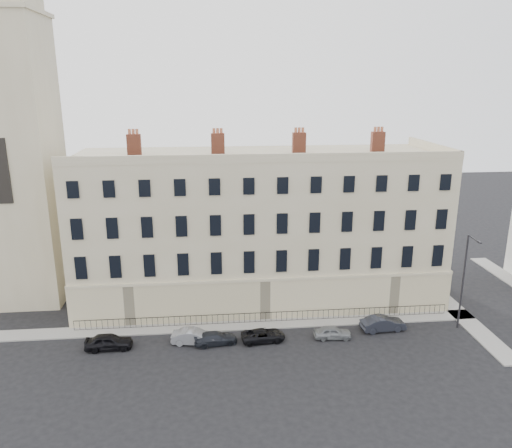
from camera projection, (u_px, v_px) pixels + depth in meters
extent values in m
plane|color=black|center=(343.00, 349.00, 42.32)|extent=(160.00, 160.00, 0.00)
cube|color=#B8AC89|center=(259.00, 226.00, 51.15)|extent=(36.00, 12.00, 15.00)
cube|color=beige|center=(265.00, 301.00, 46.86)|extent=(36.10, 0.18, 4.00)
cube|color=beige|center=(423.00, 270.00, 54.38)|extent=(0.18, 12.10, 4.00)
cube|color=#B8AC89|center=(266.00, 158.00, 43.37)|extent=(36.00, 0.35, 0.80)
cube|color=#B8AC89|center=(433.00, 147.00, 50.65)|extent=(0.35, 12.00, 0.80)
cube|color=brown|center=(134.00, 145.00, 47.66)|extent=(1.30, 0.70, 2.00)
cube|color=brown|center=(218.00, 144.00, 48.42)|extent=(1.30, 0.70, 2.00)
cube|color=brown|center=(299.00, 143.00, 49.18)|extent=(1.30, 0.70, 2.00)
cube|color=brown|center=(378.00, 142.00, 49.93)|extent=(1.30, 0.70, 2.00)
cube|color=#B8AC89|center=(14.00, 164.00, 48.99)|extent=(8.00, 8.00, 28.00)
cube|color=gray|center=(223.00, 326.00, 46.13)|extent=(48.00, 2.00, 0.12)
cube|color=gray|center=(446.00, 302.00, 51.18)|extent=(2.00, 24.00, 0.12)
cube|color=black|center=(266.00, 313.00, 46.63)|extent=(35.00, 0.04, 0.04)
cube|color=black|center=(266.00, 321.00, 46.88)|extent=(35.00, 0.04, 0.04)
imported|color=black|center=(109.00, 342.00, 42.12)|extent=(4.00, 1.70, 1.35)
imported|color=gray|center=(194.00, 337.00, 43.00)|extent=(4.07, 1.92, 1.29)
imported|color=#1F2229|center=(215.00, 338.00, 42.95)|extent=(3.94, 2.05, 1.09)
imported|color=black|center=(263.00, 335.00, 43.45)|extent=(4.02, 2.16, 1.07)
imported|color=gray|center=(333.00, 332.00, 43.90)|extent=(3.39, 1.56, 1.12)
imported|color=#22242D|center=(383.00, 323.00, 45.28)|extent=(4.19, 1.78, 1.34)
cylinder|color=#2F2E33|center=(463.00, 282.00, 44.77)|extent=(0.18, 0.18, 8.94)
cylinder|color=#2F2E33|center=(474.00, 239.00, 42.82)|extent=(0.25, 1.68, 0.11)
cube|color=#2F2E33|center=(479.00, 242.00, 42.10)|extent=(0.25, 0.57, 0.13)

